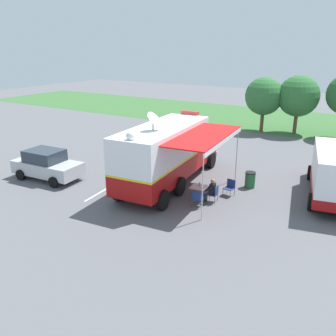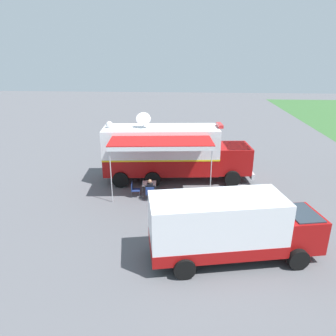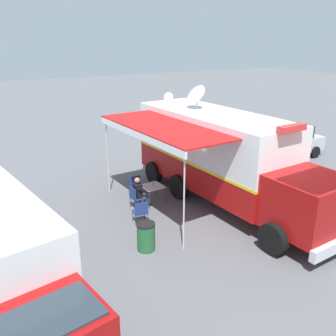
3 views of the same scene
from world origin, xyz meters
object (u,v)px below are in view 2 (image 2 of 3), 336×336
(folding_chair_at_table, at_px, (150,192))
(water_bottle, at_px, (150,182))
(folding_chair_beside_table, at_px, (134,188))
(car_behind_truck, at_px, (140,140))
(trash_bin, at_px, (202,202))
(folding_chair_spare_by_truck, at_px, (172,195))
(folding_table, at_px, (149,184))
(support_truck, at_px, (229,227))
(seated_responder, at_px, (150,189))
(command_truck, at_px, (173,151))

(folding_chair_at_table, bearing_deg, water_bottle, -174.50)
(folding_chair_beside_table, xyz_separation_m, car_behind_truck, (-9.41, -1.08, 0.37))
(trash_bin, distance_m, car_behind_truck, 11.85)
(water_bottle, relative_size, folding_chair_spare_by_truck, 0.26)
(folding_chair_at_table, distance_m, car_behind_truck, 10.10)
(folding_chair_beside_table, relative_size, car_behind_truck, 0.20)
(car_behind_truck, bearing_deg, folding_chair_at_table, 11.80)
(folding_chair_spare_by_truck, relative_size, trash_bin, 0.96)
(folding_table, relative_size, trash_bin, 0.96)
(support_truck, xyz_separation_m, car_behind_truck, (-14.87, -5.86, -0.51))
(folding_chair_at_table, height_order, seated_responder, seated_responder)
(car_behind_truck, bearing_deg, command_truck, 25.52)
(command_truck, relative_size, car_behind_truck, 2.24)
(water_bottle, bearing_deg, seated_responder, 5.58)
(folding_chair_beside_table, bearing_deg, folding_table, 111.20)
(folding_table, distance_m, folding_chair_beside_table, 0.92)
(folding_chair_beside_table, relative_size, folding_chair_spare_by_truck, 1.00)
(trash_bin, bearing_deg, water_bottle, -119.61)
(folding_chair_spare_by_truck, bearing_deg, support_truck, 28.64)
(water_bottle, height_order, folding_chair_at_table, water_bottle)
(folding_chair_beside_table, bearing_deg, water_bottle, 109.58)
(support_truck, bearing_deg, folding_chair_at_table, -142.78)
(water_bottle, xyz_separation_m, car_behind_truck, (-9.09, -1.99, 0.05))
(car_behind_truck, bearing_deg, support_truck, 21.49)
(command_truck, distance_m, folding_chair_beside_table, 3.78)
(folding_table, bearing_deg, support_truck, 34.16)
(command_truck, bearing_deg, trash_bin, 23.22)
(command_truck, height_order, folding_chair_spare_by_truck, command_truck)
(folding_table, height_order, folding_chair_spare_by_truck, folding_chair_spare_by_truck)
(water_bottle, bearing_deg, car_behind_truck, -167.67)
(command_truck, relative_size, folding_chair_beside_table, 11.12)
(car_behind_truck, bearing_deg, trash_bin, 24.64)
(folding_chair_at_table, xyz_separation_m, seated_responder, (-0.19, -0.02, 0.14))
(folding_chair_at_table, relative_size, car_behind_truck, 0.20)
(folding_table, xyz_separation_m, folding_chair_beside_table, (0.33, -0.85, -0.16))
(water_bottle, bearing_deg, folding_chair_at_table, 5.50)
(support_truck, bearing_deg, car_behind_truck, -158.51)
(seated_responder, bearing_deg, car_behind_truck, -168.08)
(folding_chair_beside_table, bearing_deg, seated_responder, 73.80)
(folding_chair_beside_table, distance_m, seated_responder, 1.02)
(folding_chair_spare_by_truck, bearing_deg, folding_chair_beside_table, -109.84)
(command_truck, xyz_separation_m, seated_responder, (3.10, -1.10, -1.29))
(folding_table, distance_m, car_behind_truck, 9.28)
(seated_responder, bearing_deg, command_truck, 160.49)
(folding_table, relative_size, folding_chair_beside_table, 1.00)
(trash_bin, bearing_deg, seated_responder, -110.33)
(folding_chair_at_table, bearing_deg, support_truck, 37.22)
(folding_chair_spare_by_truck, xyz_separation_m, car_behind_truck, (-10.22, -3.31, 0.37))
(folding_table, distance_m, water_bottle, 0.17)
(water_bottle, distance_m, seated_responder, 0.64)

